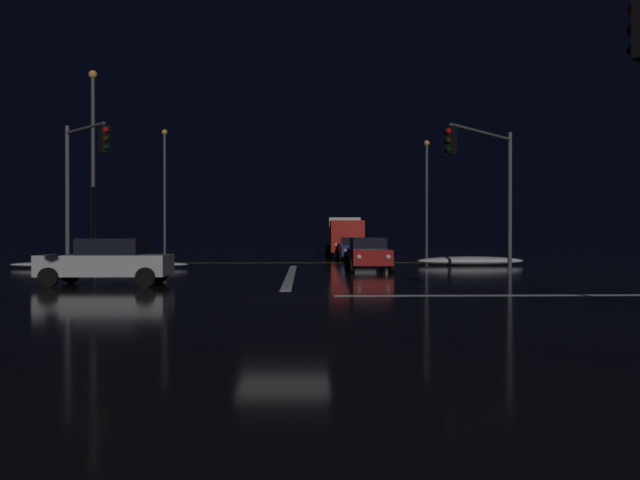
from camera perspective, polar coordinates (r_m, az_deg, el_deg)
The scene contains 16 objects.
ground at distance 16.66m, azimuth -3.45°, elevation -5.48°, with size 120.00×120.00×0.10m, color black.
stop_line_north at distance 25.81m, azimuth -2.78°, elevation -3.29°, with size 0.35×15.81×0.01m.
centre_line_ns at distance 37.39m, azimuth -2.41°, elevation -2.16°, with size 22.00×0.15×0.01m.
crosswalk_bar_east at distance 18.80m, azimuth 26.23°, elevation -4.69°, with size 15.81×0.40×0.01m.
snow_bank_left_curb at distance 33.13m, azimuth -20.12°, elevation -2.19°, with size 9.12×1.50×0.37m.
snow_bank_right_curb at distance 35.14m, azimuth 14.01°, elevation -1.93°, with size 6.02×1.50×0.50m.
sedan_red at distance 29.06m, azimuth 4.59°, elevation -1.31°, with size 2.02×4.33×1.57m.
sedan_white at distance 35.34m, azimuth 4.45°, elevation -1.02°, with size 2.02×4.33×1.57m.
sedan_blue at distance 40.68m, azimuth 3.12°, elevation -0.84°, with size 2.02×4.33×1.57m.
box_truck at distance 47.16m, azimuth 2.27°, elevation 0.43°, with size 2.68×8.28×3.08m.
sedan_silver_crossing at distance 21.57m, azimuth -19.44°, elevation -1.90°, with size 4.33×2.02×1.57m.
traffic_signal_nw at distance 26.92m, azimuth -21.57°, elevation 6.09°, with size 2.63×2.63×6.38m.
traffic_signal_ne at distance 25.92m, azimuth 15.45°, elevation 6.26°, with size 3.78×3.78×6.19m.
streetlamp_right_far at distance 48.48m, azimuth 10.05°, elevation 4.68°, with size 0.44×0.44×9.23m.
streetlamp_left_far at distance 48.74m, azimuth -14.47°, elevation 5.11°, with size 0.44×0.44×9.98m.
streetlamp_left_near at distance 33.42m, azimuth -20.65°, elevation 7.47°, with size 0.44×0.44×10.19m.
Camera 1 is at (0.54, -16.57, 1.64)m, focal length 33.86 mm.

